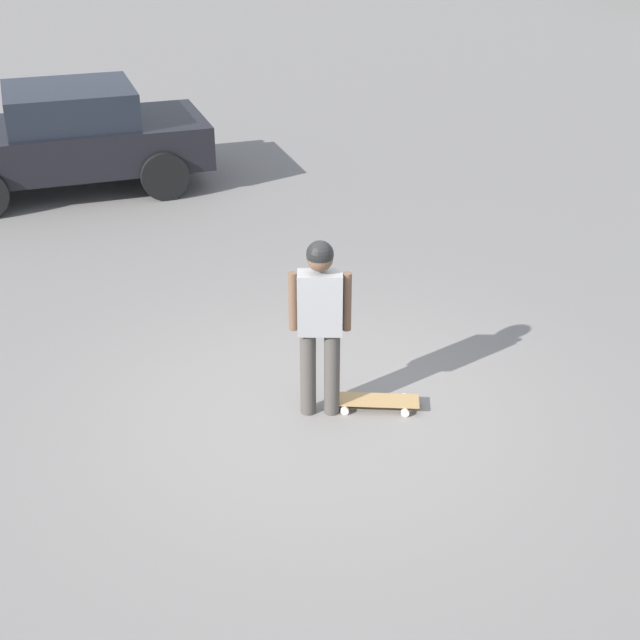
# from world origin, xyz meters

# --- Properties ---
(ground_plane) EXTENTS (220.00, 220.00, 0.00)m
(ground_plane) POSITION_xyz_m (0.00, 0.00, 0.00)
(ground_plane) COLOR gray
(person) EXTENTS (0.40, 0.43, 1.66)m
(person) POSITION_xyz_m (0.00, 0.00, 0.98)
(person) COLOR #4C4742
(person) RESTS_ON ground_plane
(skateboard) EXTENTS (0.66, 0.78, 0.09)m
(skateboard) POSITION_xyz_m (-0.37, 0.34, 0.07)
(skateboard) COLOR tan
(skateboard) RESTS_ON ground_plane
(car_parked_near) EXTENTS (4.46, 3.75, 1.53)m
(car_parked_near) POSITION_xyz_m (-2.41, -6.87, 0.79)
(car_parked_near) COLOR black
(car_parked_near) RESTS_ON ground_plane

